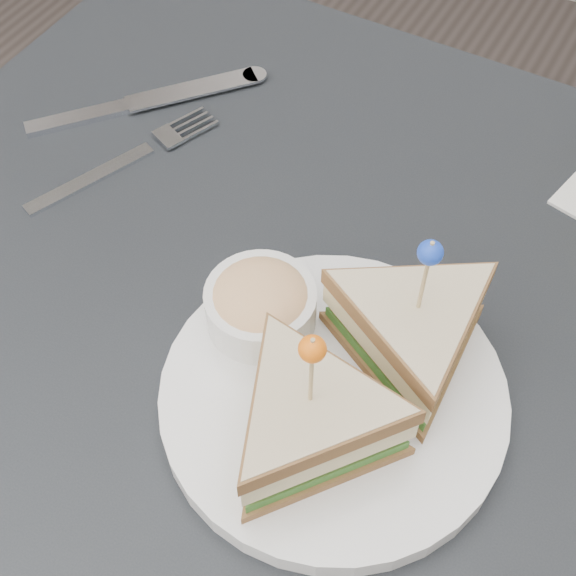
# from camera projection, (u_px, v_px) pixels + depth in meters

# --- Properties ---
(table) EXTENTS (0.80, 0.80, 0.75)m
(table) POSITION_uv_depth(u_px,v_px,m) (272.00, 380.00, 0.68)
(table) COLOR black
(table) RESTS_ON ground
(plate_meal) EXTENTS (0.33, 0.33, 0.15)m
(plate_meal) POSITION_uv_depth(u_px,v_px,m) (345.00, 373.00, 0.55)
(plate_meal) COLOR white
(plate_meal) RESTS_ON table
(cutlery_fork) EXTENTS (0.09, 0.19, 0.01)m
(cutlery_fork) POSITION_uv_depth(u_px,v_px,m) (132.00, 156.00, 0.73)
(cutlery_fork) COLOR silver
(cutlery_fork) RESTS_ON table
(cutlery_knife) EXTENTS (0.17, 0.20, 0.01)m
(cutlery_knife) POSITION_uv_depth(u_px,v_px,m) (138.00, 103.00, 0.78)
(cutlery_knife) COLOR white
(cutlery_knife) RESTS_ON table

